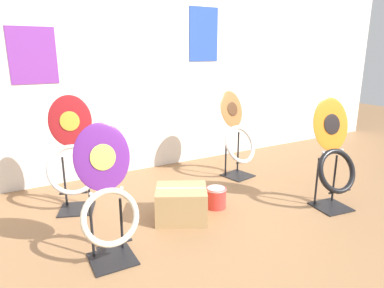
# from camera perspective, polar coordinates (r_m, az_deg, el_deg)

# --- Properties ---
(ground_plane) EXTENTS (14.00, 14.00, 0.00)m
(ground_plane) POSITION_cam_1_polar(r_m,az_deg,el_deg) (2.29, 9.84, -20.07)
(ground_plane) COLOR #8E6642
(wall_back) EXTENTS (8.00, 0.07, 2.60)m
(wall_back) POSITION_cam_1_polar(r_m,az_deg,el_deg) (3.76, -11.15, 14.77)
(wall_back) COLOR silver
(wall_back) RESTS_ON ground_plane
(toilet_seat_display_orange_sun) EXTENTS (0.41, 0.35, 0.94)m
(toilet_seat_display_orange_sun) POSITION_cam_1_polar(r_m,az_deg,el_deg) (3.12, 22.60, -2.14)
(toilet_seat_display_orange_sun) COLOR black
(toilet_seat_display_orange_sun) RESTS_ON ground_plane
(toilet_seat_display_woodgrain) EXTENTS (0.45, 0.38, 0.91)m
(toilet_seat_display_woodgrain) POSITION_cam_1_polar(r_m,az_deg,el_deg) (3.66, 7.56, 1.28)
(toilet_seat_display_woodgrain) COLOR black
(toilet_seat_display_woodgrain) RESTS_ON ground_plane
(toilet_seat_display_purple_note) EXTENTS (0.37, 0.29, 0.89)m
(toilet_seat_display_purple_note) POSITION_cam_1_polar(r_m,az_deg,el_deg) (2.22, -13.92, -8.54)
(toilet_seat_display_purple_note) COLOR black
(toilet_seat_display_purple_note) RESTS_ON ground_plane
(toilet_seat_display_crimson_swirl) EXTENTS (0.45, 0.36, 0.97)m
(toilet_seat_display_crimson_swirl) POSITION_cam_1_polar(r_m,az_deg,el_deg) (2.99, -19.32, -2.29)
(toilet_seat_display_crimson_swirl) COLOR black
(toilet_seat_display_crimson_swirl) RESTS_ON ground_plane
(paint_can) EXTENTS (0.18, 0.18, 0.18)m
(paint_can) POSITION_cam_1_polar(r_m,az_deg,el_deg) (3.00, 4.01, -8.80)
(paint_can) COLOR red
(paint_can) RESTS_ON ground_plane
(storage_box) EXTENTS (0.51, 0.49, 0.26)m
(storage_box) POSITION_cam_1_polar(r_m,az_deg,el_deg) (2.79, -1.79, -9.87)
(storage_box) COLOR tan
(storage_box) RESTS_ON ground_plane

